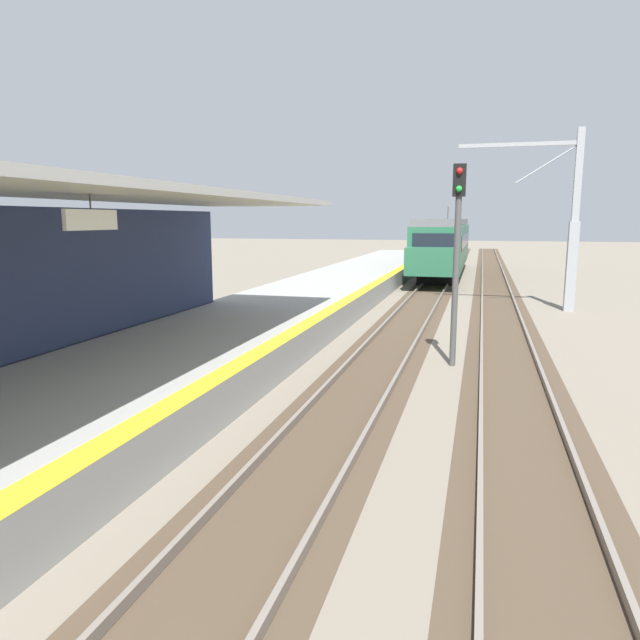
# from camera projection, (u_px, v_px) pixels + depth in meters

# --- Properties ---
(station_platform) EXTENTS (5.00, 80.00, 0.91)m
(station_platform) POSITION_uv_depth(u_px,v_px,m) (245.00, 330.00, 17.90)
(station_platform) COLOR #999993
(station_platform) RESTS_ON ground
(track_pair_nearest_platform) EXTENTS (2.34, 120.00, 0.16)m
(track_pair_nearest_platform) POSITION_uv_depth(u_px,v_px,m) (404.00, 327.00, 20.61)
(track_pair_nearest_platform) COLOR #4C3D2D
(track_pair_nearest_platform) RESTS_ON ground
(track_pair_middle) EXTENTS (2.34, 120.00, 0.16)m
(track_pair_middle) POSITION_uv_depth(u_px,v_px,m) (504.00, 332.00, 19.71)
(track_pair_middle) COLOR #4C3D2D
(track_pair_middle) RESTS_ON ground
(approaching_train) EXTENTS (2.93, 19.60, 4.76)m
(approaching_train) POSITION_uv_depth(u_px,v_px,m) (444.00, 244.00, 39.86)
(approaching_train) COLOR #286647
(approaching_train) RESTS_ON ground
(rail_signal_post) EXTENTS (0.32, 0.34, 5.20)m
(rail_signal_post) POSITION_uv_depth(u_px,v_px,m) (457.00, 245.00, 14.81)
(rail_signal_post) COLOR #4C4C4C
(rail_signal_post) RESTS_ON ground
(catenary_pylon_far_side) EXTENTS (5.00, 0.40, 7.50)m
(catenary_pylon_far_side) POSITION_uv_depth(u_px,v_px,m) (567.00, 225.00, 24.04)
(catenary_pylon_far_side) COLOR #9EA3A8
(catenary_pylon_far_side) RESTS_ON ground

